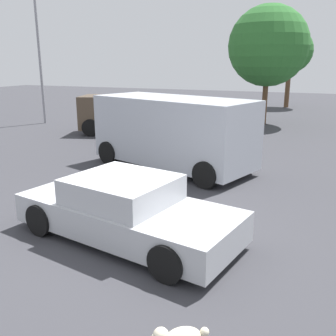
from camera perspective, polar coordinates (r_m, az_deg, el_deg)
ground_plane at (r=7.72m, az=-5.10°, el=-9.89°), size 80.00×80.00×0.00m
sedan_foreground at (r=7.40m, az=-6.30°, el=-6.29°), size 4.68×2.61×1.22m
van_white at (r=12.11m, az=0.72°, el=5.62°), size 5.61×3.60×2.26m
suv_dark at (r=18.39m, az=-5.63°, el=8.23°), size 4.99×3.22×1.79m
light_post_near at (r=22.59m, az=-19.09°, el=19.44°), size 0.44×0.44×7.81m
tree_back_left at (r=21.72m, az=14.85°, el=17.30°), size 4.23×4.23×6.28m
tree_back_right at (r=30.72m, az=17.94°, el=16.39°), size 3.24×3.24×5.79m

